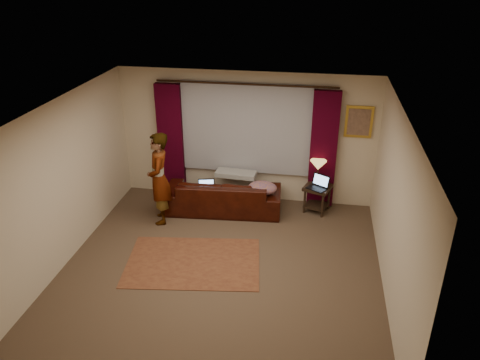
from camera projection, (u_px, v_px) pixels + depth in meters
name	position (u px, v px, depth m)	size (l,w,h in m)	color
floor	(221.00, 268.00, 7.47)	(5.00, 5.00, 0.01)	brown
ceiling	(218.00, 111.00, 6.34)	(5.00, 5.00, 0.02)	silver
wall_back	(246.00, 137.00, 9.13)	(5.00, 0.02, 2.60)	beige
wall_front	(168.00, 309.00, 4.68)	(5.00, 0.02, 2.60)	beige
wall_left	(63.00, 183.00, 7.28)	(0.02, 5.00, 2.60)	beige
wall_right	(395.00, 210.00, 6.52)	(0.02, 5.00, 2.60)	beige
sheer_curtain	(246.00, 129.00, 8.99)	(2.50, 0.05, 1.80)	#9998A0
drape_left	(171.00, 141.00, 9.31)	(0.50, 0.14, 2.30)	#350111
drape_right	(323.00, 150.00, 8.85)	(0.50, 0.14, 2.30)	#350111
curtain_rod	(246.00, 84.00, 8.56)	(0.04, 0.04, 3.40)	black
picture_frame	(359.00, 122.00, 8.59)	(0.50, 0.04, 0.60)	gold
sofa	(223.00, 189.00, 9.00)	(2.21, 0.96, 0.89)	black
throw_blanket	(236.00, 162.00, 9.03)	(0.79, 0.31, 0.09)	#999892
clothing_pile	(262.00, 188.00, 8.78)	(0.55, 0.42, 0.23)	#84565F
laptop_sofa	(207.00, 187.00, 8.81)	(0.31, 0.34, 0.23)	black
area_rug	(193.00, 262.00, 7.60)	(2.14, 1.43, 0.01)	brown
end_table	(317.00, 199.00, 9.03)	(0.47, 0.47, 0.54)	black
tiffany_lamp	(318.00, 173.00, 8.87)	(0.31, 0.31, 0.50)	olive
laptop_table	(317.00, 183.00, 8.75)	(0.35, 0.38, 0.25)	black
person	(159.00, 179.00, 8.44)	(0.51, 0.51, 1.73)	#999892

